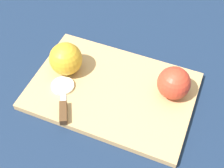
# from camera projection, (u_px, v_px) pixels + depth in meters

# --- Properties ---
(ground_plane) EXTENTS (4.00, 4.00, 0.00)m
(ground_plane) POSITION_uv_depth(u_px,v_px,m) (112.00, 93.00, 0.84)
(ground_plane) COLOR #14233D
(cutting_board) EXTENTS (0.47, 0.36, 0.02)m
(cutting_board) POSITION_uv_depth(u_px,v_px,m) (112.00, 91.00, 0.83)
(cutting_board) COLOR tan
(cutting_board) RESTS_ON ground_plane
(apple_half_left) EXTENTS (0.08, 0.08, 0.08)m
(apple_half_left) POSITION_uv_depth(u_px,v_px,m) (174.00, 83.00, 0.78)
(apple_half_left) COLOR red
(apple_half_left) RESTS_ON cutting_board
(apple_half_right) EXTENTS (0.09, 0.09, 0.09)m
(apple_half_right) POSITION_uv_depth(u_px,v_px,m) (66.00, 59.00, 0.83)
(apple_half_right) COLOR gold
(apple_half_right) RESTS_ON cutting_board
(knife) EXTENTS (0.06, 0.14, 0.02)m
(knife) POSITION_uv_depth(u_px,v_px,m) (63.00, 110.00, 0.77)
(knife) COLOR silver
(knife) RESTS_ON cutting_board
(apple_slice) EXTENTS (0.06, 0.06, 0.01)m
(apple_slice) POSITION_uv_depth(u_px,v_px,m) (63.00, 86.00, 0.83)
(apple_slice) COLOR beige
(apple_slice) RESTS_ON cutting_board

